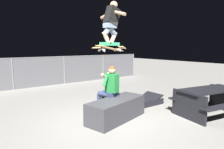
% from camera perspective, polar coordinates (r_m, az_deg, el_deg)
% --- Properties ---
extents(ground_plane, '(40.00, 40.00, 0.00)m').
position_cam_1_polar(ground_plane, '(5.20, -0.04, -13.30)').
color(ground_plane, gray).
extents(ledge_box_main, '(1.83, 1.05, 0.55)m').
position_cam_1_polar(ledge_box_main, '(5.23, 1.31, -9.97)').
color(ledge_box_main, '#38383D').
rests_on(ledge_box_main, ground).
extents(person_sitting_on_ledge, '(0.59, 0.79, 1.38)m').
position_cam_1_polar(person_sitting_on_ledge, '(5.45, -0.91, -3.70)').
color(person_sitting_on_ledge, '#2D3856').
rests_on(person_sitting_on_ledge, ground).
extents(skateboard, '(1.03, 0.32, 0.16)m').
position_cam_1_polar(skateboard, '(5.15, -0.63, 7.50)').
color(skateboard, '#AD8451').
extents(skater_airborne, '(0.63, 0.89, 1.12)m').
position_cam_1_polar(skater_airborne, '(5.23, -0.17, 15.05)').
color(skater_airborne, '#2D9E66').
extents(kicker_ramp, '(1.01, 0.79, 0.39)m').
position_cam_1_polar(kicker_ramp, '(6.81, 9.59, -7.63)').
color(kicker_ramp, black).
rests_on(kicker_ramp, ground).
extents(picnic_table_back, '(1.92, 1.64, 0.75)m').
position_cam_1_polar(picnic_table_back, '(6.13, 26.07, -5.93)').
color(picnic_table_back, black).
rests_on(picnic_table_back, ground).
extents(fence_back, '(12.05, 0.05, 1.41)m').
position_cam_1_polar(fence_back, '(9.98, -19.84, 0.99)').
color(fence_back, slate).
rests_on(fence_back, ground).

